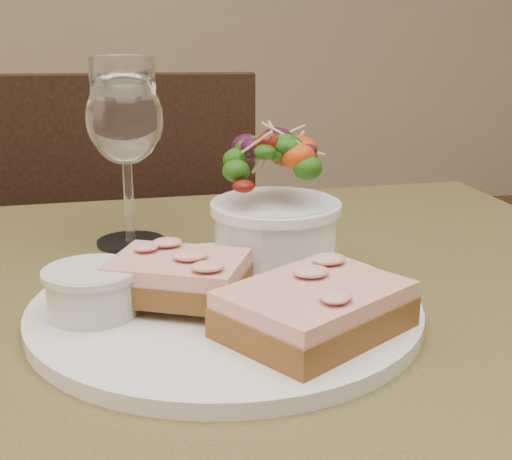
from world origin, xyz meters
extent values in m
cube|color=#433C1D|center=(0.00, 0.00, 0.73)|extent=(0.80, 0.80, 0.04)
cylinder|color=black|center=(0.34, 0.34, 0.35)|extent=(0.05, 0.05, 0.71)
cube|color=black|center=(-0.06, 0.70, 0.45)|extent=(0.47, 0.47, 0.04)
cube|color=black|center=(-0.09, 0.51, 0.68)|extent=(0.42, 0.09, 0.45)
cube|color=black|center=(-0.06, 0.70, 0.23)|extent=(0.40, 0.40, 0.45)
cylinder|color=white|center=(-0.01, 0.01, 0.76)|extent=(0.30, 0.30, 0.01)
cube|color=#503115|center=(0.04, -0.06, 0.77)|extent=(0.15, 0.14, 0.02)
cube|color=#FFF2C1|center=(0.04, -0.06, 0.79)|extent=(0.15, 0.14, 0.01)
cube|color=#503115|center=(-0.05, 0.01, 0.78)|extent=(0.12, 0.11, 0.02)
cube|color=#FFF2C1|center=(-0.05, 0.01, 0.79)|extent=(0.12, 0.11, 0.01)
cylinder|color=silver|center=(-0.11, 0.01, 0.78)|extent=(0.07, 0.07, 0.04)
cylinder|color=brown|center=(-0.11, 0.01, 0.80)|extent=(0.06, 0.06, 0.01)
cylinder|color=white|center=(0.05, 0.07, 0.79)|extent=(0.10, 0.10, 0.06)
ellipsoid|color=#123409|center=(0.05, 0.07, 0.85)|extent=(0.09, 0.09, 0.06)
ellipsoid|color=#123409|center=(-0.07, 0.08, 0.77)|extent=(0.04, 0.04, 0.01)
sphere|color=maroon|center=(-0.09, 0.07, 0.77)|extent=(0.02, 0.02, 0.02)
cylinder|color=white|center=(-0.07, 0.21, 0.75)|extent=(0.07, 0.07, 0.00)
cylinder|color=white|center=(-0.07, 0.21, 0.80)|extent=(0.01, 0.01, 0.09)
ellipsoid|color=white|center=(-0.07, 0.21, 0.88)|extent=(0.08, 0.08, 0.09)
camera|label=1|loc=(-0.11, -0.50, 0.98)|focal=50.00mm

